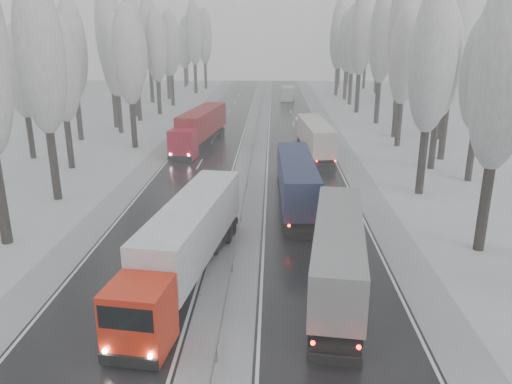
# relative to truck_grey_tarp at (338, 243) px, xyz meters

# --- Properties ---
(carriageway_right) EXTENTS (7.50, 200.00, 0.03)m
(carriageway_right) POSITION_rel_truck_grey_tarp_xyz_m (-0.48, 18.81, -2.21)
(carriageway_right) COLOR black
(carriageway_right) RESTS_ON ground
(carriageway_left) EXTENTS (7.50, 200.00, 0.03)m
(carriageway_left) POSITION_rel_truck_grey_tarp_xyz_m (-10.98, 18.81, -2.21)
(carriageway_left) COLOR black
(carriageway_left) RESTS_ON ground
(median_slush) EXTENTS (3.00, 200.00, 0.04)m
(median_slush) POSITION_rel_truck_grey_tarp_xyz_m (-5.73, 18.81, -2.20)
(median_slush) COLOR #ADAFB5
(median_slush) RESTS_ON ground
(shoulder_right) EXTENTS (2.40, 200.00, 0.04)m
(shoulder_right) POSITION_rel_truck_grey_tarp_xyz_m (4.47, 18.81, -2.20)
(shoulder_right) COLOR #ADAFB5
(shoulder_right) RESTS_ON ground
(shoulder_left) EXTENTS (2.40, 200.00, 0.04)m
(shoulder_left) POSITION_rel_truck_grey_tarp_xyz_m (-15.93, 18.81, -2.20)
(shoulder_left) COLOR #ADAFB5
(shoulder_left) RESTS_ON ground
(median_guardrail) EXTENTS (0.12, 200.00, 0.76)m
(median_guardrail) POSITION_rel_truck_grey_tarp_xyz_m (-5.73, 18.80, -1.62)
(median_guardrail) COLOR slate
(median_guardrail) RESTS_ON ground
(tree_16) EXTENTS (3.60, 3.60, 16.53)m
(tree_16) POSITION_rel_truck_grey_tarp_xyz_m (9.31, 4.48, 8.45)
(tree_16) COLOR black
(tree_16) RESTS_ON ground
(tree_18) EXTENTS (3.60, 3.60, 16.58)m
(tree_18) POSITION_rel_truck_grey_tarp_xyz_m (8.78, 15.84, 8.48)
(tree_18) COLOR black
(tree_18) RESTS_ON ground
(tree_19) EXTENTS (3.60, 3.60, 14.57)m
(tree_19) POSITION_rel_truck_grey_tarp_xyz_m (14.29, 19.84, 7.20)
(tree_19) COLOR black
(tree_19) RESTS_ON ground
(tree_20) EXTENTS (3.60, 3.60, 15.71)m
(tree_20) POSITION_rel_truck_grey_tarp_xyz_m (12.17, 23.98, 7.92)
(tree_20) COLOR black
(tree_20) RESTS_ON ground
(tree_21) EXTENTS (3.60, 3.60, 18.62)m
(tree_21) POSITION_rel_truck_grey_tarp_xyz_m (14.40, 27.98, 9.78)
(tree_21) COLOR black
(tree_21) RESTS_ON ground
(tree_22) EXTENTS (3.60, 3.60, 15.86)m
(tree_22) POSITION_rel_truck_grey_tarp_xyz_m (11.29, 34.41, 8.02)
(tree_22) COLOR black
(tree_22) RESTS_ON ground
(tree_23) EXTENTS (3.60, 3.60, 13.55)m
(tree_23) POSITION_rel_truck_grey_tarp_xyz_m (17.58, 38.41, 6.54)
(tree_23) COLOR black
(tree_23) RESTS_ON ground
(tree_24) EXTENTS (3.60, 3.60, 20.49)m
(tree_24) POSITION_rel_truck_grey_tarp_xyz_m (12.17, 39.83, 10.97)
(tree_24) COLOR black
(tree_24) RESTS_ON ground
(tree_25) EXTENTS (3.60, 3.60, 19.44)m
(tree_25) POSITION_rel_truck_grey_tarp_xyz_m (19.09, 43.83, 10.30)
(tree_25) COLOR black
(tree_25) RESTS_ON ground
(tree_26) EXTENTS (3.60, 3.60, 18.78)m
(tree_26) POSITION_rel_truck_grey_tarp_xyz_m (11.84, 50.08, 9.88)
(tree_26) COLOR black
(tree_26) RESTS_ON ground
(tree_27) EXTENTS (3.60, 3.60, 17.62)m
(tree_27) POSITION_rel_truck_grey_tarp_xyz_m (18.99, 54.08, 9.14)
(tree_27) COLOR black
(tree_27) RESTS_ON ground
(tree_28) EXTENTS (3.60, 3.60, 19.62)m
(tree_28) POSITION_rel_truck_grey_tarp_xyz_m (10.61, 60.76, 10.42)
(tree_28) COLOR black
(tree_28) RESTS_ON ground
(tree_29) EXTENTS (3.60, 3.60, 18.11)m
(tree_29) POSITION_rel_truck_grey_tarp_xyz_m (17.98, 64.76, 9.45)
(tree_29) COLOR black
(tree_29) RESTS_ON ground
(tree_30) EXTENTS (3.60, 3.60, 17.86)m
(tree_30) POSITION_rel_truck_grey_tarp_xyz_m (10.84, 70.51, 9.29)
(tree_30) COLOR black
(tree_30) RESTS_ON ground
(tree_31) EXTENTS (3.60, 3.60, 18.58)m
(tree_31) POSITION_rel_truck_grey_tarp_xyz_m (16.75, 74.51, 9.75)
(tree_31) COLOR black
(tree_31) RESTS_ON ground
(tree_32) EXTENTS (3.60, 3.60, 17.33)m
(tree_32) POSITION_rel_truck_grey_tarp_xyz_m (10.90, 78.02, 8.96)
(tree_32) COLOR black
(tree_32) RESTS_ON ground
(tree_33) EXTENTS (3.60, 3.60, 14.33)m
(tree_33) POSITION_rel_truck_grey_tarp_xyz_m (14.04, 82.02, 7.04)
(tree_33) COLOR black
(tree_33) RESTS_ON ground
(tree_34) EXTENTS (3.60, 3.60, 17.63)m
(tree_34) POSITION_rel_truck_grey_tarp_xyz_m (10.01, 85.13, 9.15)
(tree_34) COLOR black
(tree_34) RESTS_ON ground
(tree_35) EXTENTS (3.60, 3.60, 18.25)m
(tree_35) POSITION_rel_truck_grey_tarp_xyz_m (19.22, 89.13, 9.54)
(tree_35) COLOR black
(tree_35) RESTS_ON ground
(tree_36) EXTENTS (3.60, 3.60, 20.23)m
(tree_36) POSITION_rel_truck_grey_tarp_xyz_m (11.31, 94.97, 10.80)
(tree_36) COLOR black
(tree_36) RESTS_ON ground
(tree_37) EXTENTS (3.60, 3.60, 16.37)m
(tree_37) POSITION_rel_truck_grey_tarp_xyz_m (18.29, 98.97, 8.34)
(tree_37) COLOR black
(tree_37) RESTS_ON ground
(tree_38) EXTENTS (3.60, 3.60, 17.97)m
(tree_38) POSITION_rel_truck_grey_tarp_xyz_m (13.00, 105.54, 9.37)
(tree_38) COLOR black
(tree_38) RESTS_ON ground
(tree_39) EXTENTS (3.60, 3.60, 16.19)m
(tree_39) POSITION_rel_truck_grey_tarp_xyz_m (15.82, 109.54, 8.23)
(tree_39) COLOR black
(tree_39) RESTS_ON ground
(tree_58) EXTENTS (3.60, 3.60, 17.21)m
(tree_58) POSITION_rel_truck_grey_tarp_xyz_m (-20.85, 13.37, 8.88)
(tree_58) COLOR black
(tree_58) RESTS_ON ground
(tree_60) EXTENTS (3.60, 3.60, 14.84)m
(tree_60) POSITION_rel_truck_grey_tarp_xyz_m (-23.48, 23.01, 7.37)
(tree_60) COLOR black
(tree_60) RESTS_ON ground
(tree_61) EXTENTS (3.60, 3.60, 13.95)m
(tree_61) POSITION_rel_truck_grey_tarp_xyz_m (-29.25, 27.01, 6.80)
(tree_61) COLOR black
(tree_61) RESTS_ON ground
(tree_62) EXTENTS (3.60, 3.60, 16.04)m
(tree_62) POSITION_rel_truck_grey_tarp_xyz_m (-19.67, 32.54, 8.13)
(tree_62) COLOR black
(tree_62) RESTS_ON ground
(tree_63) EXTENTS (3.60, 3.60, 16.88)m
(tree_63) POSITION_rel_truck_grey_tarp_xyz_m (-27.58, 36.54, 8.67)
(tree_63) COLOR black
(tree_63) RESTS_ON ground
(tree_64) EXTENTS (3.60, 3.60, 15.42)m
(tree_64) POSITION_rel_truck_grey_tarp_xyz_m (-23.99, 41.52, 7.74)
(tree_64) COLOR black
(tree_64) RESTS_ON ground
(tree_65) EXTENTS (3.60, 3.60, 19.48)m
(tree_65) POSITION_rel_truck_grey_tarp_xyz_m (-25.78, 45.52, 10.32)
(tree_65) COLOR black
(tree_65) RESTS_ON ground
(tree_66) EXTENTS (3.60, 3.60, 15.23)m
(tree_66) POSITION_rel_truck_grey_tarp_xyz_m (-23.88, 51.16, 7.61)
(tree_66) COLOR black
(tree_66) RESTS_ON ground
(tree_67) EXTENTS (3.60, 3.60, 17.09)m
(tree_67) POSITION_rel_truck_grey_tarp_xyz_m (-25.27, 55.16, 8.81)
(tree_67) COLOR black
(tree_67) RESTS_ON ground
(tree_68) EXTENTS (3.60, 3.60, 16.65)m
(tree_68) POSITION_rel_truck_grey_tarp_xyz_m (-22.31, 57.92, 8.52)
(tree_68) COLOR black
(tree_68) RESTS_ON ground
(tree_69) EXTENTS (3.60, 3.60, 19.35)m
(tree_69) POSITION_rel_truck_grey_tarp_xyz_m (-27.15, 61.92, 10.24)
(tree_69) COLOR black
(tree_69) RESTS_ON ground
(tree_70) EXTENTS (3.60, 3.60, 17.09)m
(tree_70) POSITION_rel_truck_grey_tarp_xyz_m (-22.05, 68.00, 8.81)
(tree_70) COLOR black
(tree_70) RESTS_ON ground
(tree_71) EXTENTS (3.60, 3.60, 19.61)m
(tree_71) POSITION_rel_truck_grey_tarp_xyz_m (-26.81, 72.00, 10.40)
(tree_71) COLOR black
(tree_71) RESTS_ON ground
(tree_72) EXTENTS (3.60, 3.60, 15.11)m
(tree_72) POSITION_rel_truck_grey_tarp_xyz_m (-24.66, 77.34, 7.54)
(tree_72) COLOR black
(tree_72) RESTS_ON ground
(tree_73) EXTENTS (3.60, 3.60, 17.22)m
(tree_73) POSITION_rel_truck_grey_tarp_xyz_m (-27.54, 81.34, 8.89)
(tree_73) COLOR black
(tree_73) RESTS_ON ground
(tree_74) EXTENTS (3.60, 3.60, 19.68)m
(tree_74) POSITION_rel_truck_grey_tarp_xyz_m (-20.80, 88.14, 10.45)
(tree_74) COLOR black
(tree_74) RESTS_ON ground
(tree_75) EXTENTS (3.60, 3.60, 18.60)m
(tree_75) POSITION_rel_truck_grey_tarp_xyz_m (-29.93, 92.14, 9.77)
(tree_75) COLOR black
(tree_75) RESTS_ON ground
(tree_76) EXTENTS (3.60, 3.60, 18.55)m
(tree_76) POSITION_rel_truck_grey_tarp_xyz_m (-19.78, 97.53, 9.73)
(tree_76) COLOR black
(tree_76) RESTS_ON ground
(tree_77) EXTENTS (3.60, 3.60, 14.32)m
(tree_77) POSITION_rel_truck_grey_tarp_xyz_m (-25.39, 101.53, 7.04)
(tree_77) COLOR black
(tree_77) RESTS_ON ground
(tree_78) EXTENTS (3.60, 3.60, 19.55)m
(tree_78) POSITION_rel_truck_grey_tarp_xyz_m (-23.29, 104.12, 10.37)
(tree_78) COLOR black
(tree_78) RESTS_ON ground
(tree_79) EXTENTS (3.60, 3.60, 17.07)m
(tree_79) POSITION_rel_truck_grey_tarp_xyz_m (-26.06, 108.12, 8.79)
(tree_79) COLOR black
(tree_79) RESTS_ON ground
(truck_grey_tarp) EXTENTS (4.19, 14.97, 3.81)m
(truck_grey_tarp) POSITION_rel_truck_grey_tarp_xyz_m (0.00, 0.00, 0.00)
(truck_grey_tarp) COLOR #4E4E54
(truck_grey_tarp) RESTS_ON ground
(truck_blue_box) EXTENTS (2.75, 15.23, 3.89)m
(truck_blue_box) POSITION_rel_truck_grey_tarp_xyz_m (-1.72, 12.56, 0.05)
(truck_blue_box) COLOR #232050
(truck_blue_box) RESTS_ON ground
(truck_cream_box) EXTENTS (3.48, 15.03, 3.83)m
(truck_cream_box) POSITION_rel_truck_grey_tarp_xyz_m (0.94, 29.28, 0.01)
(truck_cream_box) COLOR #BCB7A6
(truck_cream_box) RESTS_ON ground
(box_truck_distant) EXTENTS (3.09, 7.73, 2.81)m
(box_truck_distant) POSITION_rel_truck_grey_tarp_xyz_m (-0.58, 75.75, -0.79)
(box_truck_distant) COLOR #ADB0B4
(box_truck_distant) RESTS_ON ground
(truck_red_white) EXTENTS (4.59, 15.95, 4.06)m
(truck_red_white) POSITION_rel_truck_grey_tarp_xyz_m (-8.01, 0.09, 0.15)
(truck_red_white) COLOR red
(truck_red_white) RESTS_ON ground
(truck_red_red) EXTENTS (4.71, 16.55, 4.21)m
(truck_red_red) POSITION_rel_truck_grey_tarp_xyz_m (-12.03, 33.31, 0.23)
(truck_red_red) COLOR #A0091D
(truck_red_red) RESTS_ON ground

